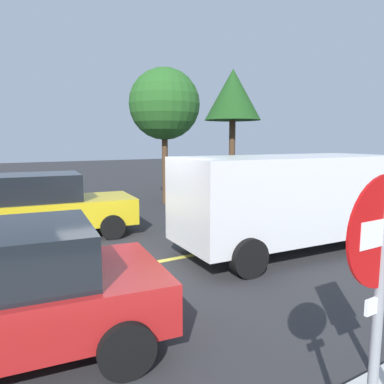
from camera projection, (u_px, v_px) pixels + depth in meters
The scene contains 8 objects.
ground_plane at pixel (132, 267), 7.41m from camera, with size 80.00×80.00×0.00m, color #2D2D30.
lane_marking_centre at pixel (247, 245), 8.94m from camera, with size 28.00×0.16×0.01m, color #E0D14C.
stop_sign at pixel (380, 284), 2.43m from camera, with size 0.76×0.07×2.34m.
white_van at pixel (286, 197), 8.34m from camera, with size 5.33×2.56×2.20m.
car_yellow_crossing at pixel (43, 206), 9.53m from camera, with size 4.69×2.41×1.69m.
car_silver_mid_road at pixel (298, 185), 14.46m from camera, with size 4.16×2.24×1.62m.
tree_left_verge at pixel (233, 96), 18.13m from camera, with size 2.81×2.81×6.06m.
tree_right_verge at pixel (164, 105), 14.33m from camera, with size 2.79×2.79×5.37m.
Camera 1 is at (-2.62, -6.74, 2.55)m, focal length 34.11 mm.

